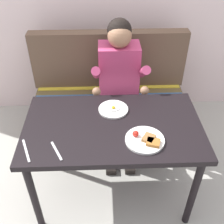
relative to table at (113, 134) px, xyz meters
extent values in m
plane|color=#ADABA2|center=(0.00, 0.00, -0.65)|extent=(8.00, 8.00, 0.00)
cube|color=black|center=(0.00, 0.00, 0.06)|extent=(1.20, 0.70, 0.04)
cylinder|color=black|center=(-0.54, -0.29, -0.30)|extent=(0.05, 0.05, 0.69)
cylinder|color=black|center=(0.54, -0.29, -0.30)|extent=(0.05, 0.05, 0.69)
cylinder|color=black|center=(-0.54, 0.29, -0.30)|extent=(0.05, 0.05, 0.69)
cylinder|color=black|center=(0.54, 0.29, -0.30)|extent=(0.05, 0.05, 0.69)
cube|color=brown|center=(0.00, 0.72, -0.45)|extent=(1.44, 0.56, 0.40)
cube|color=brown|center=(0.00, 0.72, -0.22)|extent=(1.40, 0.52, 0.06)
cube|color=brown|center=(0.00, 0.94, 0.08)|extent=(1.44, 0.12, 0.54)
cube|color=#93387A|center=(0.00, 0.58, -0.18)|extent=(1.38, 0.05, 0.01)
cube|color=#336099|center=(0.00, 0.72, -0.18)|extent=(1.38, 0.05, 0.01)
cube|color=yellow|center=(0.00, 0.86, -0.18)|extent=(1.38, 0.05, 0.01)
cube|color=#B83B67|center=(0.08, 0.66, 0.11)|extent=(0.34, 0.22, 0.48)
sphere|color=#9E7051|center=(0.08, 0.64, 0.44)|extent=(0.19, 0.19, 0.19)
sphere|color=black|center=(0.08, 0.67, 0.47)|extent=(0.19, 0.19, 0.19)
cylinder|color=#B83B67|center=(-0.11, 0.52, 0.18)|extent=(0.07, 0.29, 0.23)
cylinder|color=#B83B67|center=(0.27, 0.52, 0.18)|extent=(0.07, 0.29, 0.23)
sphere|color=#9E7051|center=(-0.11, 0.40, 0.08)|extent=(0.07, 0.07, 0.07)
sphere|color=#9E7051|center=(0.27, 0.40, 0.08)|extent=(0.07, 0.07, 0.07)
cylinder|color=#232333|center=(-0.01, 0.49, -0.13)|extent=(0.09, 0.34, 0.09)
cylinder|color=#232333|center=(-0.01, 0.32, -0.39)|extent=(0.08, 0.08, 0.52)
cube|color=black|center=(-0.01, 0.26, -0.62)|extent=(0.09, 0.20, 0.05)
cylinder|color=#232333|center=(0.16, 0.49, -0.13)|extent=(0.09, 0.34, 0.09)
cylinder|color=#232333|center=(0.16, 0.32, -0.39)|extent=(0.08, 0.08, 0.52)
cube|color=black|center=(0.16, 0.26, -0.62)|extent=(0.09, 0.20, 0.05)
cylinder|color=white|center=(0.19, -0.16, 0.09)|extent=(0.25, 0.25, 0.02)
cube|color=#A26228|center=(0.24, -0.20, 0.11)|extent=(0.10, 0.09, 0.02)
cube|color=olive|center=(0.22, -0.17, 0.11)|extent=(0.10, 0.10, 0.02)
sphere|color=red|center=(0.14, -0.13, 0.12)|extent=(0.04, 0.04, 0.04)
ellipsoid|color=#CC6623|center=(0.24, -0.20, 0.11)|extent=(0.06, 0.05, 0.02)
cylinder|color=white|center=(0.01, 0.16, 0.09)|extent=(0.21, 0.21, 0.01)
ellipsoid|color=white|center=(0.01, 0.16, 0.10)|extent=(0.09, 0.08, 0.01)
sphere|color=yellow|center=(0.01, 0.15, 0.11)|extent=(0.03, 0.03, 0.03)
cube|color=silver|center=(-0.35, -0.23, 0.08)|extent=(0.09, 0.16, 0.00)
cube|color=silver|center=(-0.53, -0.22, 0.08)|extent=(0.09, 0.19, 0.00)
camera|label=1|loc=(-0.06, -1.39, 1.29)|focal=43.81mm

